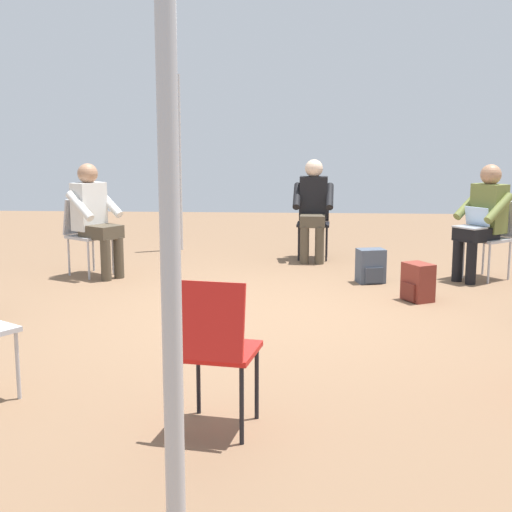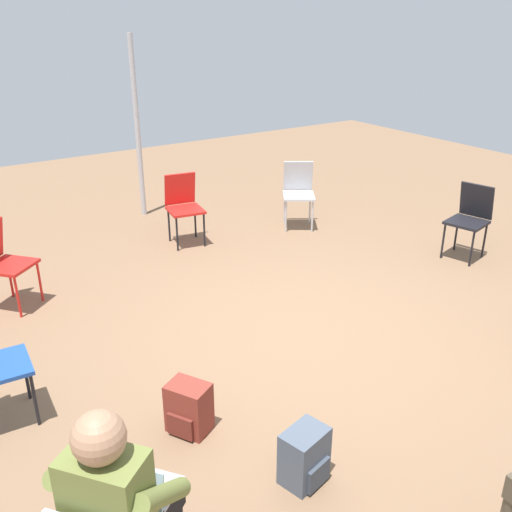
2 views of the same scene
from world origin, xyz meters
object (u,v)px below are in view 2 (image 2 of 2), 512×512
Objects in this scene: chair_northeast at (2,259)px; chair_south at (470,216)px; person_with_laptop at (122,503)px; backpack_by_empty_chair at (189,410)px; backpack_near_laptop_user at (304,459)px; chair_southeast at (298,190)px; chair_east at (183,204)px.

chair_northeast is 4.99m from chair_south.
person_with_laptop is 3.44× the size of backpack_by_empty_chair.
chair_south is 4.08m from backpack_near_laptop_user.
chair_northeast and chair_southeast have the same top height.
chair_northeast is 3.57m from person_with_laptop.
person_with_laptop is at bearing 46.01° from chair_northeast.
chair_southeast reaches higher than backpack_near_laptop_user.
person_with_laptop is (-3.79, 3.90, 0.20)m from chair_southeast.
chair_east is at bearing -26.77° from backpack_by_empty_chair.
chair_northeast is 3.51m from backpack_near_laptop_user.
chair_southeast reaches higher than backpack_by_empty_chair.
chair_south is at bearing 148.20° from chair_east.
backpack_near_laptop_user is at bearing 62.13° from person_with_laptop.
person_with_laptop reaches higher than backpack_by_empty_chair.
backpack_by_empty_chair is at bearing 62.90° from chair_northeast.
chair_southeast is 5.44m from person_with_laptop.
chair_northeast is at bearing 16.44° from backpack_near_laptop_user.
chair_east and chair_southeast have the same top height.
backpack_near_laptop_user is (0.21, -1.19, -0.53)m from person_with_laptop.
backpack_near_laptop_user is (-3.89, 1.20, -0.34)m from chair_east.
chair_south is at bearing 119.56° from chair_northeast.
backpack_by_empty_chair is (-0.88, 4.08, -0.34)m from chair_south.
person_with_laptop reaches higher than chair_northeast.
chair_south reaches higher than backpack_near_laptop_user.
backpack_by_empty_chair is at bearing 88.97° from chair_south.
person_with_laptop is at bearing 69.46° from chair_east.
person_with_laptop reaches higher than chair_east.
backpack_by_empty_chair is at bearing 102.82° from person_with_laptop.
chair_east is 3.49m from backpack_by_empty_chair.
chair_east is 3.35m from chair_south.
chair_northeast reaches higher than backpack_near_laptop_user.
chair_southeast is 2.36× the size of backpack_by_empty_chair.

